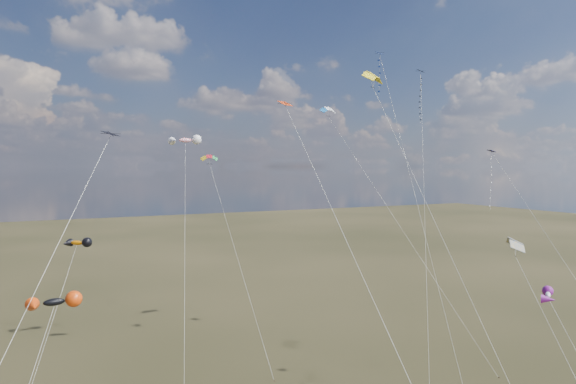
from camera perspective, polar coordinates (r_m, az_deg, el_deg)
name	(u,v)px	position (r m, az deg, el deg)	size (l,w,h in m)	color
diamond_black_high	(421,108)	(68.08, 14.53, 9.07)	(11.64, 15.27, 33.84)	black
diamond_navy_tall	(384,90)	(63.79, 10.63, 11.04)	(5.31, 20.48, 35.47)	navy
diamond_black_mid	(56,246)	(31.06, -24.34, -5.49)	(13.33, 16.43, 23.64)	black
diamond_navy_right	(499,191)	(53.15, 22.40, 0.14)	(0.75, 19.51, 22.97)	#121253
diamond_orange_center	(342,230)	(30.30, 6.02, -4.17)	(2.76, 20.54, 25.84)	red
parafoil_yellow	(374,76)	(44.36, 9.50, 12.58)	(3.01, 19.55, 29.68)	yellow
parafoil_blue_white	(329,110)	(71.40, 4.58, 9.07)	(6.44, 25.82, 29.91)	blue
parafoil_striped	(516,241)	(45.90, 24.00, -5.03)	(4.71, 14.05, 16.01)	gold
parafoil_tricolor	(210,158)	(61.95, -8.69, 3.77)	(3.32, 14.47, 23.06)	gold
novelty_black_orange	(54,303)	(37.95, -24.57, -11.11)	(6.06, 7.30, 12.95)	black
novelty_orange_black	(77,243)	(55.70, -22.44, -5.28)	(6.94, 12.03, 14.28)	#CE6B03
novelty_white_purple	(549,296)	(39.15, 26.99, -10.27)	(2.10, 10.51, 13.14)	white
novelty_redwhite_stripe	(185,141)	(64.34, -11.34, 5.61)	(7.14, 19.72, 25.26)	red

